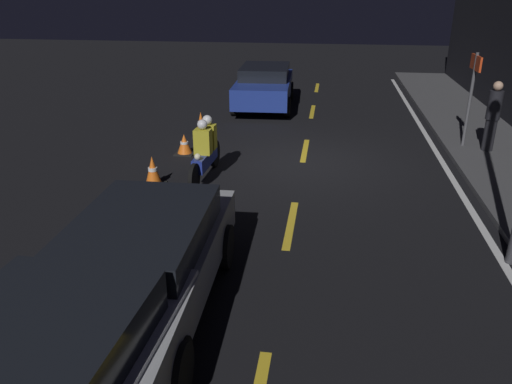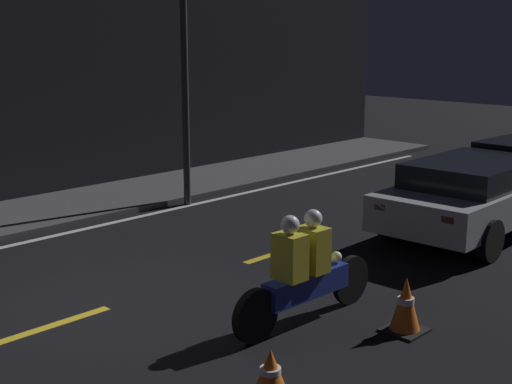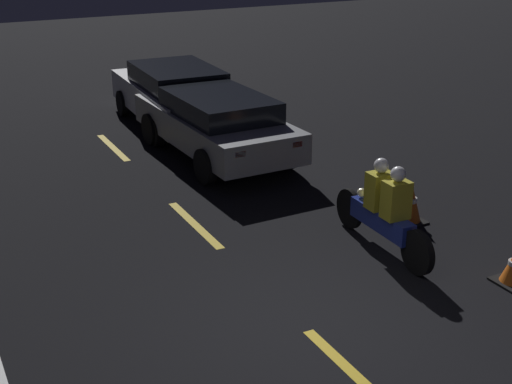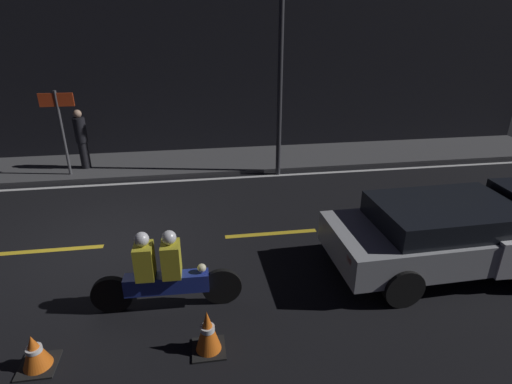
{
  "view_description": "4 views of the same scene",
  "coord_description": "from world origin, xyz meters",
  "px_view_note": "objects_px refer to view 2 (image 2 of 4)",
  "views": [
    {
      "loc": [
        11.72,
        0.58,
        4.02
      ],
      "look_at": [
        3.88,
        -0.59,
        0.76
      ],
      "focal_mm": 35.0,
      "sensor_mm": 36.0,
      "label": 1
    },
    {
      "loc": [
        -4.81,
        -7.31,
        3.44
      ],
      "look_at": [
        3.34,
        0.59,
        0.89
      ],
      "focal_mm": 50.0,
      "sensor_mm": 36.0,
      "label": 2
    },
    {
      "loc": [
        -6.2,
        3.89,
        4.66
      ],
      "look_at": [
        2.39,
        -0.53,
        0.85
      ],
      "focal_mm": 50.0,
      "sensor_mm": 36.0,
      "label": 3
    },
    {
      "loc": [
        2.04,
        -7.44,
        4.28
      ],
      "look_at": [
        3.22,
        0.36,
        0.85
      ],
      "focal_mm": 28.0,
      "sensor_mm": 36.0,
      "label": 4
    }
  ],
  "objects_px": {
    "motorcycle": "(303,272)",
    "traffic_cone_mid": "(270,375)",
    "hatchback_silver": "(477,193)",
    "street_lamp": "(184,43)",
    "traffic_cone_far": "(406,305)"
  },
  "relations": [
    {
      "from": "motorcycle",
      "to": "traffic_cone_mid",
      "type": "distance_m",
      "value": 1.93
    },
    {
      "from": "motorcycle",
      "to": "traffic_cone_mid",
      "type": "bearing_deg",
      "value": -147.36
    },
    {
      "from": "hatchback_silver",
      "to": "motorcycle",
      "type": "bearing_deg",
      "value": -177.22
    },
    {
      "from": "motorcycle",
      "to": "hatchback_silver",
      "type": "bearing_deg",
      "value": 5.98
    },
    {
      "from": "traffic_cone_far",
      "to": "street_lamp",
      "type": "xyz_separation_m",
      "value": [
        2.34,
        6.65,
        2.91
      ]
    },
    {
      "from": "hatchback_silver",
      "to": "traffic_cone_far",
      "type": "height_order",
      "value": "hatchback_silver"
    },
    {
      "from": "motorcycle",
      "to": "street_lamp",
      "type": "bearing_deg",
      "value": 63.59
    },
    {
      "from": "motorcycle",
      "to": "street_lamp",
      "type": "xyz_separation_m",
      "value": [
        3.0,
        5.63,
        2.59
      ]
    },
    {
      "from": "hatchback_silver",
      "to": "traffic_cone_mid",
      "type": "height_order",
      "value": "hatchback_silver"
    },
    {
      "from": "motorcycle",
      "to": "traffic_cone_mid",
      "type": "relative_size",
      "value": 4.5
    },
    {
      "from": "hatchback_silver",
      "to": "traffic_cone_far",
      "type": "xyz_separation_m",
      "value": [
        -4.42,
        -1.41,
        -0.41
      ]
    },
    {
      "from": "traffic_cone_mid",
      "to": "traffic_cone_far",
      "type": "distance_m",
      "value": 2.27
    },
    {
      "from": "hatchback_silver",
      "to": "motorcycle",
      "type": "xyz_separation_m",
      "value": [
        -5.08,
        -0.39,
        -0.09
      ]
    },
    {
      "from": "hatchback_silver",
      "to": "motorcycle",
      "type": "relative_size",
      "value": 1.9
    },
    {
      "from": "traffic_cone_mid",
      "to": "street_lamp",
      "type": "xyz_separation_m",
      "value": [
        4.61,
        6.6,
        2.98
      ]
    }
  ]
}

